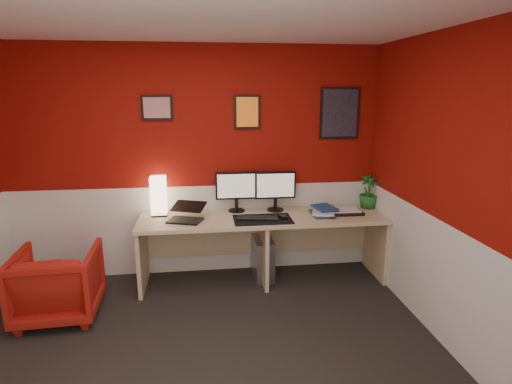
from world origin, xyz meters
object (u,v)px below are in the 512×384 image
object	(u,v)px
monitor_left	(236,186)
pc_tower	(262,257)
shoji_lamp	(159,197)
monitor_right	(276,185)
laptop	(185,211)
desk	(263,249)
zen_tray	(345,212)
armchair	(58,283)
potted_plant	(368,192)

from	to	relation	value
monitor_left	pc_tower	world-z (taller)	monitor_left
shoji_lamp	monitor_right	xyz separation A→B (m)	(1.25, 0.02, 0.09)
laptop	monitor_left	xyz separation A→B (m)	(0.55, 0.30, 0.18)
pc_tower	shoji_lamp	bearing A→B (deg)	173.31
laptop	monitor_right	xyz separation A→B (m)	(0.98, 0.27, 0.18)
monitor_right	laptop	bearing A→B (deg)	-164.63
desk	zen_tray	size ratio (longest dim) A/B	7.43
zen_tray	pc_tower	bearing A→B (deg)	173.88
shoji_lamp	desk	bearing A→B (deg)	-9.89
zen_tray	pc_tower	xyz separation A→B (m)	(-0.89, 0.10, -0.52)
laptop	pc_tower	distance (m)	1.04
pc_tower	armchair	distance (m)	2.05
desk	monitor_left	distance (m)	0.74
desk	pc_tower	size ratio (longest dim) A/B	5.78
laptop	potted_plant	xyz separation A→B (m)	(2.03, 0.24, 0.08)
pc_tower	armchair	world-z (taller)	armchair
desk	zen_tray	bearing A→B (deg)	0.63
monitor_left	pc_tower	distance (m)	0.85
desk	zen_tray	xyz separation A→B (m)	(0.90, 0.01, 0.38)
shoji_lamp	monitor_left	distance (m)	0.83
shoji_lamp	pc_tower	bearing A→B (deg)	-4.40
desk	armchair	distance (m)	2.01
shoji_lamp	monitor_left	world-z (taller)	monitor_left
monitor_right	shoji_lamp	bearing A→B (deg)	-179.25
desk	zen_tray	world-z (taller)	zen_tray
shoji_lamp	zen_tray	world-z (taller)	shoji_lamp
shoji_lamp	pc_tower	xyz separation A→B (m)	(1.10, -0.08, -0.70)
desk	laptop	size ratio (longest dim) A/B	7.88
armchair	laptop	bearing A→B (deg)	-162.52
potted_plant	armchair	size ratio (longest dim) A/B	0.52
desk	shoji_lamp	xyz separation A→B (m)	(-1.09, 0.19, 0.56)
laptop	desk	bearing A→B (deg)	24.25
monitor_right	armchair	size ratio (longest dim) A/B	0.81
monitor_right	potted_plant	distance (m)	1.06
armchair	monitor_left	bearing A→B (deg)	-159.80
desk	armchair	xyz separation A→B (m)	(-1.96, -0.48, -0.04)
potted_plant	armchair	xyz separation A→B (m)	(-3.17, -0.66, -0.59)
shoji_lamp	zen_tray	size ratio (longest dim) A/B	1.14
laptop	armchair	bearing A→B (deg)	-139.82
laptop	potted_plant	distance (m)	2.05
laptop	monitor_right	world-z (taller)	monitor_right
potted_plant	desk	bearing A→B (deg)	-171.71
laptop	monitor_right	distance (m)	1.03
shoji_lamp	armchair	size ratio (longest dim) A/B	0.56
monitor_left	pc_tower	bearing A→B (deg)	-25.23
desk	zen_tray	distance (m)	0.98
zen_tray	pc_tower	world-z (taller)	zen_tray
laptop	armchair	world-z (taller)	laptop
laptop	pc_tower	size ratio (longest dim) A/B	0.73
monitor_left	zen_tray	size ratio (longest dim) A/B	1.66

